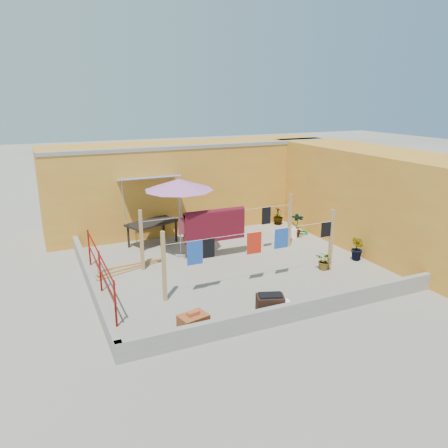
{
  "coord_description": "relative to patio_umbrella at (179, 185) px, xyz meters",
  "views": [
    {
      "loc": [
        -5.24,
        -11.0,
        4.89
      ],
      "look_at": [
        -0.12,
        0.3,
        1.23
      ],
      "focal_mm": 35.0,
      "sensor_mm": 36.0,
      "label": 1
    }
  ],
  "objects": [
    {
      "name": "wall_right",
      "position": [
        6.31,
        -1.44,
        -0.68
      ],
      "size": [
        2.4,
        9.0,
        3.2
      ],
      "primitive_type": "cube",
      "color": "#BD8E29",
      "rests_on": "ground"
    },
    {
      "name": "brazier",
      "position": [
        0.56,
        -4.64,
        -2.01
      ],
      "size": [
        0.72,
        0.6,
        0.56
      ],
      "color": "black",
      "rests_on": "ground"
    },
    {
      "name": "outdoor_table",
      "position": [
        -0.51,
        1.43,
        -1.56
      ],
      "size": [
        1.91,
        1.44,
        0.8
      ],
      "color": "black",
      "rests_on": "ground"
    },
    {
      "name": "parapet_front",
      "position": [
        1.11,
        -5.02,
        -2.06
      ],
      "size": [
        8.3,
        0.16,
        0.44
      ],
      "primitive_type": "cube",
      "color": "gray",
      "rests_on": "ground"
    },
    {
      "name": "plant_right_a",
      "position": [
        4.4,
        0.06,
        -1.82
      ],
      "size": [
        0.57,
        0.58,
        0.92
      ],
      "primitive_type": "imported",
      "rotation": [
        0.0,
        0.0,
        2.35
      ],
      "color": "#205D1A",
      "rests_on": "ground"
    },
    {
      "name": "wall_back",
      "position": [
        1.61,
        3.25,
        -0.67
      ],
      "size": [
        11.0,
        3.27,
        3.21
      ],
      "color": "#BD8E29",
      "rests_on": "ground"
    },
    {
      "name": "brick_stack",
      "position": [
        -1.3,
        -4.61,
        -2.06
      ],
      "size": [
        0.67,
        0.55,
        0.52
      ],
      "color": "#AB5727",
      "rests_on": "ground"
    },
    {
      "name": "plant_back_b",
      "position": [
        4.64,
        1.76,
        -1.93
      ],
      "size": [
        0.4,
        0.4,
        0.71
      ],
      "primitive_type": "imported",
      "rotation": [
        0.0,
        0.0,
        1.58
      ],
      "color": "#205D1A",
      "rests_on": "ground"
    },
    {
      "name": "parapet_left",
      "position": [
        -2.97,
        -1.44,
        -2.06
      ],
      "size": [
        0.16,
        7.3,
        0.44
      ],
      "primitive_type": "cube",
      "color": "gray",
      "rests_on": "ground"
    },
    {
      "name": "green_hose",
      "position": [
        4.81,
        0.35,
        -2.25
      ],
      "size": [
        0.48,
        0.48,
        0.07
      ],
      "color": "#197327",
      "rests_on": "ground"
    },
    {
      "name": "red_railing",
      "position": [
        -2.74,
        -1.64,
        -1.56
      ],
      "size": [
        0.05,
        4.2,
        1.1
      ],
      "color": "#A31310",
      "rests_on": "ground"
    },
    {
      "name": "lumber_pile",
      "position": [
        -1.73,
        -0.46,
        -2.22
      ],
      "size": [
        2.14,
        0.84,
        0.13
      ],
      "color": "tan",
      "rests_on": "ground"
    },
    {
      "name": "patio_umbrella",
      "position": [
        0.0,
        0.0,
        0.0
      ],
      "size": [
        2.48,
        2.48,
        2.54
      ],
      "color": "gray",
      "rests_on": "ground"
    },
    {
      "name": "plant_right_c",
      "position": [
        3.44,
        -2.85,
        -2.01
      ],
      "size": [
        0.59,
        0.63,
        0.55
      ],
      "primitive_type": "imported",
      "rotation": [
        0.0,
        0.0,
        5.11
      ],
      "color": "#205D1A",
      "rests_on": "ground"
    },
    {
      "name": "plant_back_a",
      "position": [
        2.52,
        1.76,
        -1.86
      ],
      "size": [
        0.99,
        0.97,
        0.84
      ],
      "primitive_type": "imported",
      "rotation": [
        0.0,
        0.0,
        0.6
      ],
      "color": "#205D1A",
      "rests_on": "ground"
    },
    {
      "name": "ground",
      "position": [
        1.11,
        -1.44,
        -2.28
      ],
      "size": [
        80.0,
        80.0,
        0.0
      ],
      "primitive_type": "plane",
      "color": "#9E998E",
      "rests_on": "ground"
    },
    {
      "name": "plant_right_b",
      "position": [
        4.8,
        -2.66,
        -1.89
      ],
      "size": [
        0.42,
        0.49,
        0.78
      ],
      "primitive_type": "imported",
      "rotation": [
        0.0,
        0.0,
        4.53
      ],
      "color": "#205D1A",
      "rests_on": "ground"
    },
    {
      "name": "white_basin",
      "position": [
        1.13,
        -4.21,
        -2.24
      ],
      "size": [
        0.47,
        0.47,
        0.08
      ],
      "color": "white",
      "rests_on": "ground"
    },
    {
      "name": "clothesline_rig",
      "position": [
        0.93,
        -0.87,
        -1.25
      ],
      "size": [
        5.09,
        2.35,
        1.8
      ],
      "color": "tan",
      "rests_on": "ground"
    },
    {
      "name": "water_jug_a",
      "position": [
        3.54,
        0.06,
        -2.12
      ],
      "size": [
        0.23,
        0.23,
        0.36
      ],
      "color": "white",
      "rests_on": "ground"
    },
    {
      "name": "water_jug_b",
      "position": [
        4.27,
        0.06,
        -2.12
      ],
      "size": [
        0.24,
        0.24,
        0.38
      ],
      "color": "white",
      "rests_on": "ground"
    }
  ]
}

